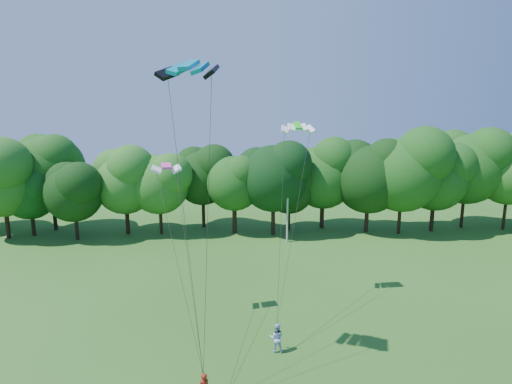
{
  "coord_description": "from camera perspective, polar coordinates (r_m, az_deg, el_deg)",
  "views": [
    {
      "loc": [
        -1.89,
        -12.41,
        14.26
      ],
      "look_at": [
        -1.26,
        13.0,
        9.49
      ],
      "focal_mm": 28.0,
      "sensor_mm": 36.0,
      "label": 1
    }
  ],
  "objects": [
    {
      "name": "utility_pole",
      "position": [
        45.73,
        4.52,
        -1.9
      ],
      "size": [
        1.66,
        0.51,
        8.49
      ],
      "rotation": [
        0.0,
        0.0,
        0.26
      ],
      "color": "#AEADA5",
      "rests_on": "ground"
    },
    {
      "name": "kite_flyer_right",
      "position": [
        26.14,
        2.96,
        -20.05
      ],
      "size": [
        0.99,
        0.82,
        1.86
      ],
      "primitive_type": "imported",
      "rotation": [
        0.0,
        0.0,
        3.0
      ],
      "color": "#ACC5EF",
      "rests_on": "ground"
    },
    {
      "name": "kite_teal",
      "position": [
        21.15,
        -9.56,
        17.45
      ],
      "size": [
        3.33,
        2.28,
        0.68
      ],
      "rotation": [
        0.0,
        0.0,
        -0.33
      ],
      "color": "#0580A4",
      "rests_on": "ground"
    },
    {
      "name": "kite_green",
      "position": [
        30.25,
        5.95,
        9.43
      ],
      "size": [
        2.53,
        1.33,
        0.59
      ],
      "rotation": [
        0.0,
        0.0,
        0.11
      ],
      "color": "#22E724",
      "rests_on": "ground"
    },
    {
      "name": "kite_pink",
      "position": [
        27.71,
        -12.71,
        3.66
      ],
      "size": [
        2.15,
        1.43,
        0.37
      ],
      "rotation": [
        0.0,
        0.0,
        0.26
      ],
      "color": "#FB45B4",
      "rests_on": "ground"
    },
    {
      "name": "tree_back_west",
      "position": [
        54.99,
        -29.66,
        0.62
      ],
      "size": [
        6.63,
        6.63,
        9.64
      ],
      "color": "#311D13",
      "rests_on": "ground"
    },
    {
      "name": "tree_back_center",
      "position": [
        48.11,
        2.51,
        3.28
      ],
      "size": [
        8.92,
        8.92,
        12.98
      ],
      "color": "#311B13",
      "rests_on": "ground"
    }
  ]
}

